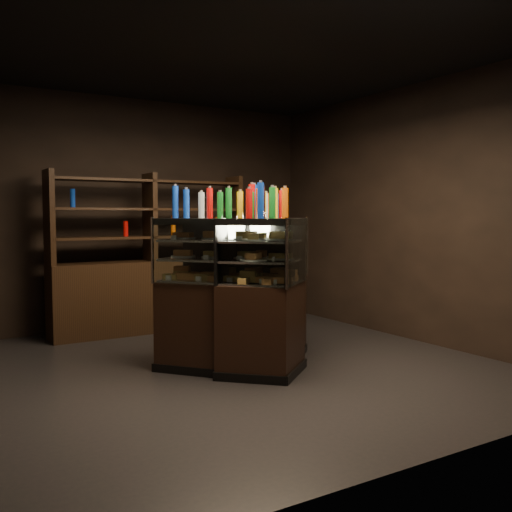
{
  "coord_description": "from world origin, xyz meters",
  "views": [
    {
      "loc": [
        -2.57,
        -4.79,
        1.47
      ],
      "look_at": [
        0.17,
        -0.29,
        1.1
      ],
      "focal_mm": 40.0,
      "sensor_mm": 36.0,
      "label": 1
    }
  ],
  "objects": [
    {
      "name": "potted_conifer",
      "position": [
        0.96,
        0.69,
        0.44
      ],
      "size": [
        0.36,
        0.36,
        0.77
      ],
      "rotation": [
        0.0,
        0.0,
        -0.41
      ],
      "color": "black",
      "rests_on": "ground"
    },
    {
      "name": "ground",
      "position": [
        0.0,
        0.0,
        0.0
      ],
      "size": [
        5.0,
        5.0,
        0.0
      ],
      "primitive_type": "plane",
      "color": "black",
      "rests_on": "ground"
    },
    {
      "name": "room_shell",
      "position": [
        0.0,
        0.0,
        1.94
      ],
      "size": [
        5.02,
        5.02,
        3.01
      ],
      "color": "black",
      "rests_on": "ground"
    },
    {
      "name": "display_case",
      "position": [
        0.2,
        -0.09,
        0.49
      ],
      "size": [
        1.76,
        1.46,
        1.46
      ],
      "rotation": [
        0.0,
        0.0,
        -0.04
      ],
      "color": "black",
      "rests_on": "ground"
    },
    {
      "name": "back_shelving",
      "position": [
        0.03,
        2.05,
        0.6
      ],
      "size": [
        2.51,
        0.45,
        2.0
      ],
      "rotation": [
        0.0,
        0.0,
        0.01
      ],
      "color": "black",
      "rests_on": "ground"
    },
    {
      "name": "food_display",
      "position": [
        0.2,
        -0.1,
        1.08
      ],
      "size": [
        1.34,
        1.04,
        0.45
      ],
      "color": "#D47E4C",
      "rests_on": "display_case"
    },
    {
      "name": "bottles_top",
      "position": [
        0.2,
        -0.09,
        1.59
      ],
      "size": [
        1.16,
        0.9,
        0.3
      ],
      "color": "yellow",
      "rests_on": "display_case"
    }
  ]
}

